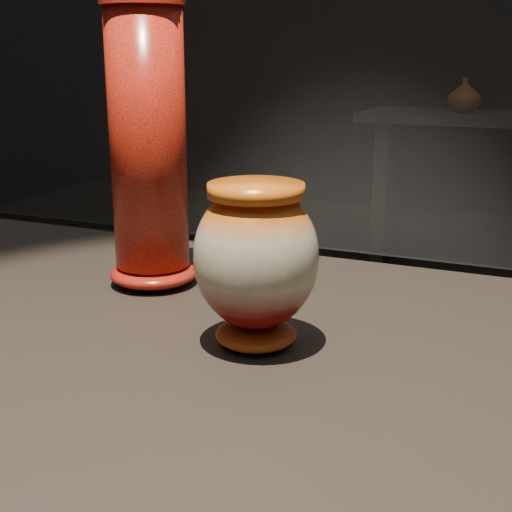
{
  "coord_description": "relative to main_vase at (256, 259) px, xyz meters",
  "views": [
    {
      "loc": [
        0.24,
        -0.71,
        1.23
      ],
      "look_at": [
        -0.07,
        0.01,
        1.01
      ],
      "focal_mm": 50.0,
      "sensor_mm": 36.0,
      "label": 1
    }
  ],
  "objects": [
    {
      "name": "main_vase",
      "position": [
        0.0,
        0.0,
        0.0
      ],
      "size": [
        0.15,
        0.15,
        0.19
      ],
      "rotation": [
        0.0,
        0.0,
        -0.03
      ],
      "color": "maroon",
      "rests_on": "display_plinth"
    },
    {
      "name": "tall_vase",
      "position": [
        -0.23,
        0.15,
        0.09
      ],
      "size": [
        0.16,
        0.16,
        0.41
      ],
      "rotation": [
        0.0,
        0.0,
        -0.28
      ],
      "color": "red",
      "rests_on": "display_plinth"
    },
    {
      "name": "back_vase_left",
      "position": [
        -0.25,
        3.46,
        -0.01
      ],
      "size": [
        0.25,
        0.25,
        0.19
      ],
      "primitive_type": "imported",
      "rotation": [
        0.0,
        0.0,
        5.24
      ],
      "color": "brown",
      "rests_on": "back_shelf"
    }
  ]
}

